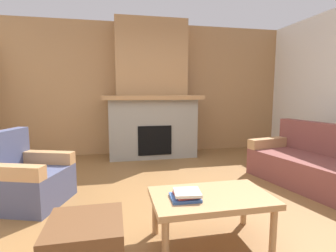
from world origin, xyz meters
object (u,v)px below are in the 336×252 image
Objects in this scene: armchair at (25,179)px; ottoman at (86,247)px; couch at (320,167)px; coffee_table at (211,201)px; fireplace at (152,99)px.

armchair is 1.59m from ottoman.
coffee_table is (-1.94, -0.95, 0.09)m from couch.
fireplace is at bearing 131.28° from couch.
fireplace reaches higher than ottoman.
armchair is at bearing 176.44° from couch.
fireplace is 3.12m from couch.
couch reaches higher than ottoman.
fireplace is 2.70× the size of coffee_table.
fireplace is at bearing 74.12° from ottoman.
fireplace is at bearing 48.80° from armchair.
armchair is (-1.77, -2.02, -0.87)m from fireplace.
coffee_table is at bearing 10.24° from ottoman.
ottoman is (0.80, -1.37, -0.09)m from armchair.
couch is 2.16m from coffee_table.
fireplace is 1.40× the size of couch.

